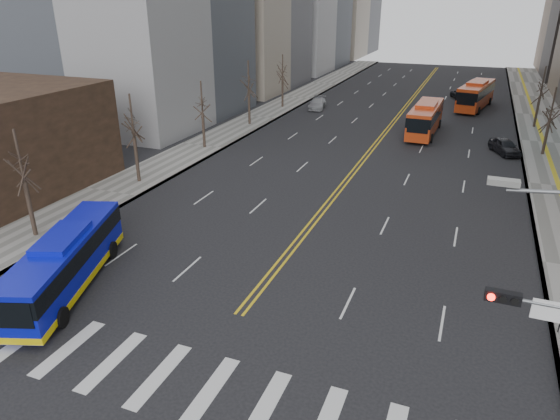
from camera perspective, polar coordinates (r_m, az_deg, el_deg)
name	(u,v)px	position (r m, az deg, el deg)	size (l,w,h in m)	color
ground	(184,383)	(21.56, -10.90, -18.84)	(220.00, 220.00, 0.00)	black
sidewalk_right	(554,143)	(60.44, 28.82, 6.69)	(7.00, 130.00, 0.15)	slate
sidewalk_left	(259,117)	(65.22, -2.40, 10.56)	(5.00, 130.00, 0.15)	slate
crosswalk	(184,383)	(21.56, -10.90, -18.83)	(26.70, 4.00, 0.01)	silver
centerline	(401,112)	(70.28, 13.68, 10.80)	(0.55, 100.00, 0.01)	gold
street_trees	(301,99)	(51.37, 2.46, 12.59)	(35.20, 47.20, 7.60)	black
blue_bus	(66,260)	(28.43, -23.27, -5.31)	(5.64, 10.75, 3.12)	#0C13BF
red_bus_near	(425,117)	(58.98, 16.29, 10.19)	(3.03, 11.14, 3.51)	#BB3914
red_bus_far	(476,94)	(75.40, 21.49, 12.29)	(4.76, 12.09, 3.73)	#BB3914
car_white	(58,251)	(31.84, -24.06, -4.29)	(1.46, 4.19, 1.38)	silver
car_dark_mid	(505,146)	(54.26, 24.31, 6.65)	(1.75, 4.35, 1.48)	black
car_silver	(317,103)	(70.74, 4.30, 12.05)	(2.04, 5.02, 1.46)	#9A9B9F
car_dark_far	(461,95)	(82.36, 19.98, 12.26)	(2.01, 4.36, 1.21)	black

